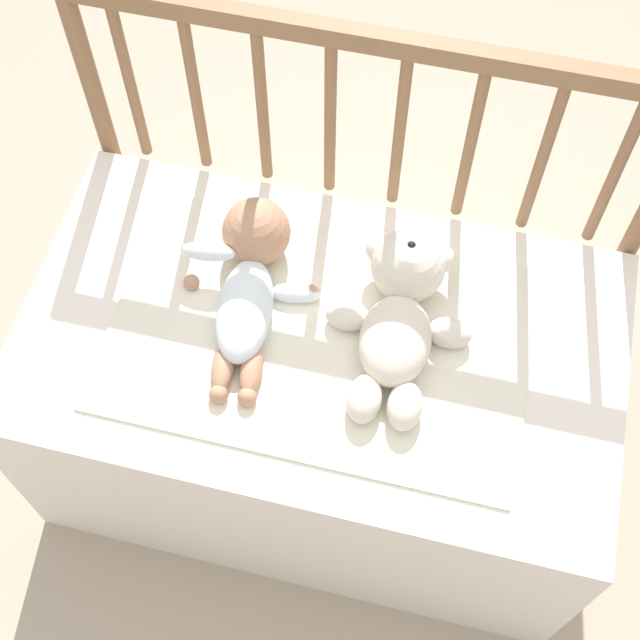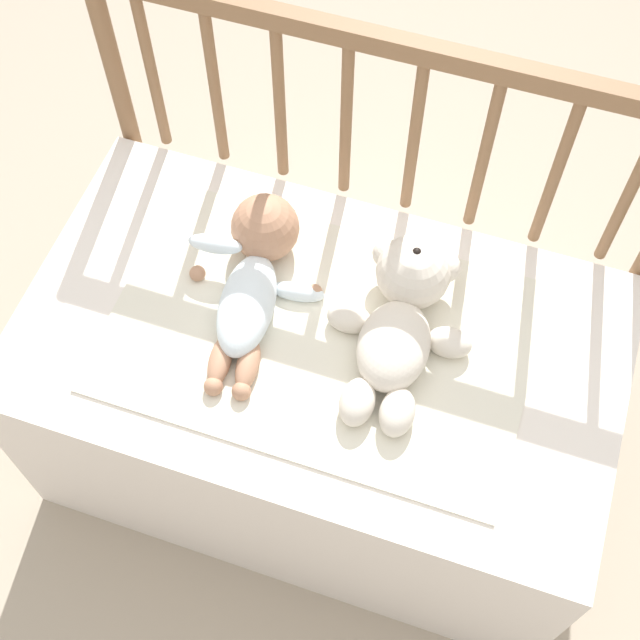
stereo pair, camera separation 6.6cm
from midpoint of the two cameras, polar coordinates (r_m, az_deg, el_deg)
name	(u,v)px [view 1 (the left image)]	position (r m, az deg, el deg)	size (l,w,h in m)	color
ground_plane	(320,446)	(2.08, -0.92, -8.13)	(12.00, 12.00, 0.00)	tan
crib_mattress	(320,398)	(1.84, -1.03, -5.08)	(1.10, 0.64, 0.52)	white
crib_rail	(363,151)	(1.70, 1.65, 10.70)	(1.10, 0.04, 0.93)	brown
blanket	(320,335)	(1.61, -1.16, -1.00)	(0.76, 0.48, 0.01)	silver
teddy_bear	(401,307)	(1.58, 4.03, 0.77)	(0.27, 0.37, 0.14)	silver
baby	(250,276)	(1.63, -5.64, 2.81)	(0.27, 0.40, 0.13)	white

